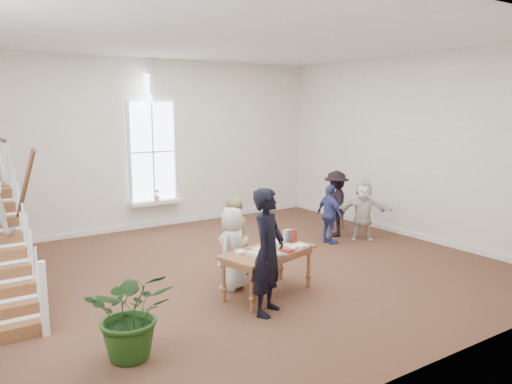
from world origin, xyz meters
TOP-DOWN VIEW (x-y plane):
  - ground at (0.00, 0.00)m, footprint 10.00×10.00m
  - room_shell at (-0.00, 4.39)m, footprint 10.49×10.00m
  - library_table at (-0.30, -1.41)m, footprint 1.85×1.23m
  - police_officer at (-0.75, -2.04)m, footprint 0.88×0.81m
  - elderly_woman at (-0.65, -0.79)m, footprint 0.87×0.79m
  - person_yellow at (-0.35, -0.29)m, footprint 0.94×0.86m
  - woman_cluster_a at (2.82, 0.52)m, footprint 0.37×0.84m
  - woman_cluster_b at (3.42, 0.97)m, footprint 1.18×1.21m
  - woman_cluster_c at (3.72, 0.32)m, footprint 1.35×1.19m
  - floor_plant at (-3.03, -2.25)m, footprint 1.40×1.32m
  - side_chair at (4.03, 1.69)m, footprint 0.54×0.54m

SIDE VIEW (x-z plane):
  - ground at x=0.00m, z-range 0.00..0.00m
  - room_shell at x=0.00m, z-range -4.60..5.40m
  - side_chair at x=4.03m, z-range 0.05..1.01m
  - floor_plant at x=-3.03m, z-range 0.00..1.23m
  - library_table at x=-0.30m, z-range 0.28..1.14m
  - woman_cluster_a at x=2.82m, z-range 0.00..1.42m
  - woman_cluster_c at x=3.72m, z-range 0.00..1.48m
  - elderly_woman at x=-0.65m, z-range 0.00..1.49m
  - person_yellow at x=-0.35m, z-range 0.00..1.57m
  - woman_cluster_b at x=3.42m, z-range 0.00..1.67m
  - police_officer at x=-0.75m, z-range 0.00..2.01m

